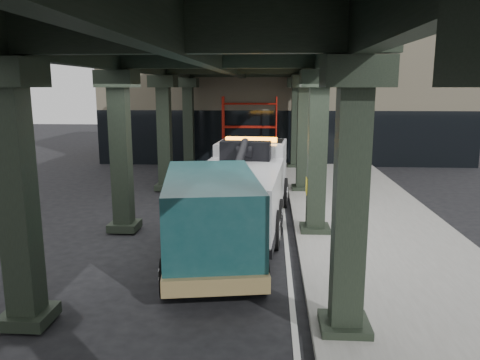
% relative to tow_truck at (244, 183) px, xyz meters
% --- Properties ---
extents(ground, '(90.00, 90.00, 0.00)m').
position_rel_tow_truck_xyz_m(ground, '(-0.35, -3.04, -1.40)').
color(ground, black).
rests_on(ground, ground).
extents(sidewalk, '(5.00, 40.00, 0.15)m').
position_rel_tow_truck_xyz_m(sidewalk, '(4.15, -1.04, -1.32)').
color(sidewalk, gray).
rests_on(sidewalk, ground).
extents(lane_stripe, '(0.12, 38.00, 0.01)m').
position_rel_tow_truck_xyz_m(lane_stripe, '(1.35, -1.04, -1.39)').
color(lane_stripe, silver).
rests_on(lane_stripe, ground).
extents(viaduct, '(7.40, 32.00, 6.40)m').
position_rel_tow_truck_xyz_m(viaduct, '(-0.75, -1.04, 4.06)').
color(viaduct, black).
rests_on(viaduct, ground).
extents(building, '(22.00, 10.00, 8.00)m').
position_rel_tow_truck_xyz_m(building, '(1.65, 16.96, 2.60)').
color(building, '#C6B793').
rests_on(building, ground).
extents(scaffolding, '(3.08, 0.88, 4.00)m').
position_rel_tow_truck_xyz_m(scaffolding, '(-0.35, 11.61, 0.71)').
color(scaffolding, red).
rests_on(scaffolding, ground).
extents(tow_truck, '(3.13, 8.91, 2.87)m').
position_rel_tow_truck_xyz_m(tow_truck, '(0.00, 0.00, 0.00)').
color(tow_truck, black).
rests_on(tow_truck, ground).
extents(towed_van, '(3.19, 6.19, 2.40)m').
position_rel_tow_truck_xyz_m(towed_van, '(-0.65, -3.61, -0.11)').
color(towed_van, '#113A3D').
rests_on(towed_van, ground).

